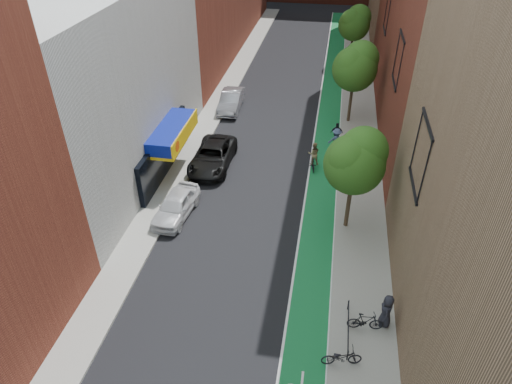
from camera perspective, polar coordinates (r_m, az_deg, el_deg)
The scene contains 17 objects.
ground at distance 21.21m, azimuth -5.60°, elevation -19.87°, with size 160.00×160.00×0.00m, color black.
bike_lane at distance 41.33m, azimuth 9.20°, elevation 10.03°, with size 2.00×68.00×0.01m, color #126838.
sidewalk_left at distance 42.49m, azimuth -4.60°, elevation 11.21°, with size 2.00×68.00×0.15m, color gray.
sidewalk_right at distance 41.38m, azimuth 12.70°, elevation 9.75°, with size 3.00×68.00×0.15m, color gray.
building_left_white at distance 31.70m, azimuth -19.52°, elevation 12.32°, with size 8.00×20.00×12.00m, color silver.
tree_near at distance 25.05m, azimuth 12.37°, elevation 3.95°, with size 3.40×3.36×6.42m.
tree_mid at distance 37.69m, azimuth 12.35°, elevation 15.21°, with size 3.55×3.53×6.74m.
tree_far at distance 51.20m, azimuth 12.26°, elevation 20.04°, with size 3.30×3.25×6.21m.
parked_car_white at distance 28.01m, azimuth -9.99°, elevation -1.67°, with size 1.78×4.42×1.51m, color silver.
parked_car_black at distance 32.51m, azimuth -5.45°, elevation 4.49°, with size 2.60×5.64×1.57m, color black.
parked_car_silver at distance 40.81m, azimuth -3.12°, elevation 11.34°, with size 1.70×4.89×1.61m, color gray.
cyclist_lane_near at distance 32.24m, azimuth 7.17°, elevation 4.26°, with size 0.92×1.70×2.04m.
cyclist_lane_mid at distance 35.33m, azimuth 10.00°, elevation 6.71°, with size 0.94×1.55×1.94m.
cyclist_lane_far at distance 33.96m, azimuth 9.97°, elevation 5.96°, with size 1.26×1.74×2.19m.
parked_bike_mid at distance 22.02m, azimuth 13.52°, elevation -15.45°, with size 0.47×1.65×0.99m, color black.
parked_bike_far at distance 20.71m, azimuth 10.65°, elevation -19.60°, with size 0.61×1.74×0.91m, color black.
pedestrian at distance 22.12m, azimuth 16.00°, elevation -14.08°, with size 0.87×0.57×1.79m, color #22212A.
Camera 1 is at (4.00, -11.51, 17.36)m, focal length 32.00 mm.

